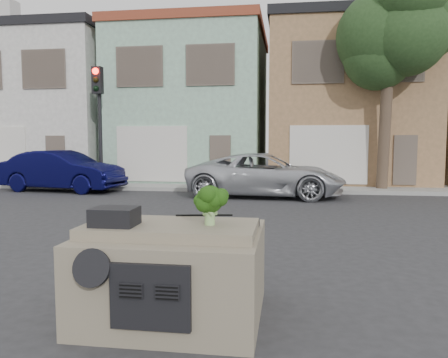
% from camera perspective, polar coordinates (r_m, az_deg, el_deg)
% --- Properties ---
extents(ground_plane, '(120.00, 120.00, 0.00)m').
position_cam_1_polar(ground_plane, '(8.23, -1.02, -9.36)').
color(ground_plane, '#303033').
rests_on(ground_plane, ground).
extents(sidewalk, '(40.00, 3.00, 0.15)m').
position_cam_1_polar(sidewalk, '(18.52, 4.23, -1.02)').
color(sidewalk, gray).
rests_on(sidewalk, ground).
extents(townhouse_white, '(7.20, 8.20, 7.55)m').
position_cam_1_polar(townhouse_white, '(25.58, -20.71, 8.66)').
color(townhouse_white, beige).
rests_on(townhouse_white, ground).
extents(townhouse_mint, '(7.20, 8.20, 7.55)m').
position_cam_1_polar(townhouse_mint, '(22.93, -3.85, 9.42)').
color(townhouse_mint, '#8FB89E').
rests_on(townhouse_mint, ground).
extents(townhouse_tan, '(7.20, 8.20, 7.55)m').
position_cam_1_polar(townhouse_tan, '(22.59, 15.35, 9.32)').
color(townhouse_tan, '#956E49').
rests_on(townhouse_tan, ground).
extents(navy_sedan, '(5.14, 2.38, 1.63)m').
position_cam_1_polar(navy_sedan, '(18.73, -20.27, -1.49)').
color(navy_sedan, '#070734').
rests_on(navy_sedan, ground).
extents(silver_pickup, '(5.80, 2.93, 1.57)m').
position_cam_1_polar(silver_pickup, '(15.97, 5.42, -2.29)').
color(silver_pickup, '#B9BCC2').
rests_on(silver_pickup, ground).
extents(traffic_signal, '(0.40, 0.40, 5.10)m').
position_cam_1_polar(traffic_signal, '(19.04, -15.98, 6.42)').
color(traffic_signal, black).
rests_on(traffic_signal, ground).
extents(tree_near, '(4.40, 4.00, 8.50)m').
position_cam_1_polar(tree_near, '(18.18, 20.43, 11.74)').
color(tree_near, '#25401D').
rests_on(tree_near, ground).
extents(car_dashboard, '(2.00, 1.80, 1.12)m').
position_cam_1_polar(car_dashboard, '(5.25, -6.43, -11.50)').
color(car_dashboard, '#7C725D').
rests_on(car_dashboard, ground).
extents(instrument_hump, '(0.48, 0.38, 0.20)m').
position_cam_1_polar(instrument_hump, '(4.96, -14.07, -4.78)').
color(instrument_hump, black).
rests_on(instrument_hump, car_dashboard).
extents(wiper_arm, '(0.69, 0.15, 0.02)m').
position_cam_1_polar(wiper_arm, '(5.42, -2.60, -4.74)').
color(wiper_arm, black).
rests_on(wiper_arm, car_dashboard).
extents(broccoli, '(0.45, 0.45, 0.45)m').
position_cam_1_polar(broccoli, '(4.83, -1.87, -3.38)').
color(broccoli, '#19390C').
rests_on(broccoli, car_dashboard).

